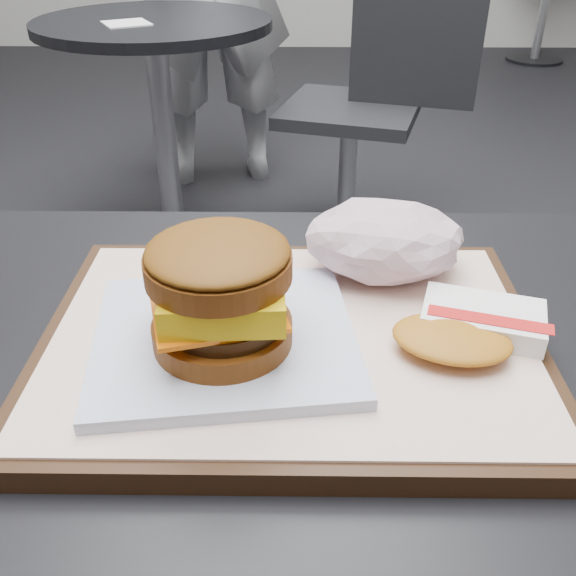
# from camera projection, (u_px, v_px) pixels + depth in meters

# --- Properties ---
(customer_table) EXTENTS (0.80, 0.60, 0.77)m
(customer_table) POSITION_uv_depth(u_px,v_px,m) (212.00, 553.00, 0.56)
(customer_table) COLOR #A5A5AA
(customer_table) RESTS_ON ground
(serving_tray) EXTENTS (0.38, 0.28, 0.02)m
(serving_tray) POSITION_uv_depth(u_px,v_px,m) (291.00, 342.00, 0.50)
(serving_tray) COLOR black
(serving_tray) RESTS_ON customer_table
(breakfast_sandwich) EXTENTS (0.21, 0.19, 0.09)m
(breakfast_sandwich) POSITION_uv_depth(u_px,v_px,m) (222.00, 305.00, 0.45)
(breakfast_sandwich) COLOR white
(breakfast_sandwich) RESTS_ON serving_tray
(hash_brown) EXTENTS (0.13, 0.11, 0.02)m
(hash_brown) POSITION_uv_depth(u_px,v_px,m) (469.00, 327.00, 0.48)
(hash_brown) COLOR white
(hash_brown) RESTS_ON serving_tray
(crumpled_wrapper) EXTENTS (0.14, 0.11, 0.06)m
(crumpled_wrapper) POSITION_uv_depth(u_px,v_px,m) (385.00, 240.00, 0.55)
(crumpled_wrapper) COLOR silver
(crumpled_wrapper) RESTS_ON serving_tray
(neighbor_table) EXTENTS (0.70, 0.70, 0.75)m
(neighbor_table) POSITION_uv_depth(u_px,v_px,m) (160.00, 87.00, 1.98)
(neighbor_table) COLOR black
(neighbor_table) RESTS_ON ground
(napkin) EXTENTS (0.16, 0.16, 0.00)m
(napkin) POSITION_uv_depth(u_px,v_px,m) (126.00, 23.00, 1.79)
(napkin) COLOR silver
(napkin) RESTS_ON neighbor_table
(neighbor_chair) EXTENTS (0.65, 0.52, 0.88)m
(neighbor_chair) POSITION_uv_depth(u_px,v_px,m) (372.00, 95.00, 2.05)
(neighbor_chair) COLOR #AAABAF
(neighbor_chair) RESTS_ON ground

